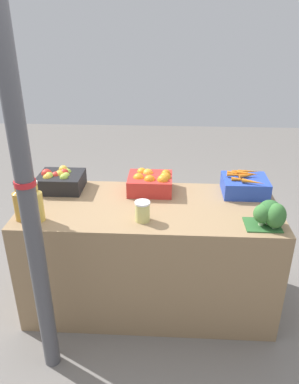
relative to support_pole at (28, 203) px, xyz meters
The scene contains 10 objects.
ground_plane 1.44m from the support_pole, 46.24° to the left, with size 10.00×10.00×0.00m, color slate.
market_table 1.13m from the support_pole, 46.24° to the left, with size 1.78×0.76×0.84m, color #937551.
support_pole is the anchor object (origin of this frame).
apple_crate 0.88m from the support_pole, 95.86° to the left, with size 0.32×0.28×0.16m.
orange_crate 1.06m from the support_pole, 55.02° to the left, with size 0.32×0.28×0.16m.
carrot_crate 1.55m from the support_pole, 33.44° to the left, with size 0.32×0.28×0.16m.
broccoli_pile 1.42m from the support_pole, 15.44° to the left, with size 0.24×0.19×0.17m.
juice_bottle_amber 0.48m from the support_pole, 120.21° to the left, with size 0.08×0.08×0.27m.
juice_bottle_golden 0.43m from the support_pole, 105.16° to the left, with size 0.08×0.08×0.27m.
pickle_jar 0.74m from the support_pole, 35.78° to the left, with size 0.10×0.10×0.13m.
Camera 1 is at (0.13, -2.30, 2.05)m, focal length 35.00 mm.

